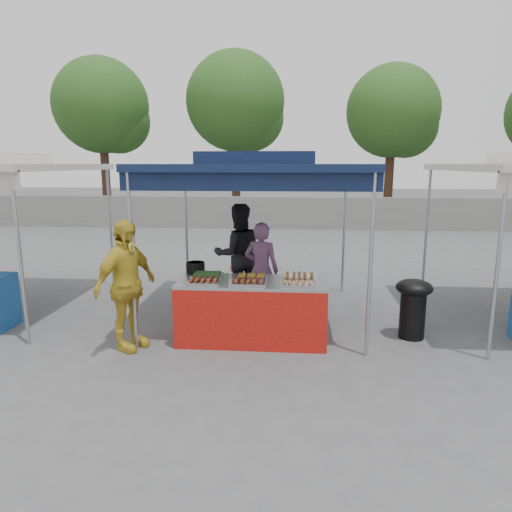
# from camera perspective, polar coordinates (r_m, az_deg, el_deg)

# --- Properties ---
(ground_plane) EXTENTS (80.00, 80.00, 0.00)m
(ground_plane) POSITION_cam_1_polar(r_m,az_deg,el_deg) (6.53, -0.43, -10.12)
(ground_plane) COLOR #4E4E50
(back_wall) EXTENTS (40.00, 0.25, 1.20)m
(back_wall) POSITION_cam_1_polar(r_m,az_deg,el_deg) (17.16, 2.83, 5.40)
(back_wall) COLOR slate
(back_wall) RESTS_ON ground_plane
(main_canopy) EXTENTS (3.20, 3.20, 2.57)m
(main_canopy) POSITION_cam_1_polar(r_m,az_deg,el_deg) (7.04, 0.25, 11.19)
(main_canopy) COLOR #A4A4AA
(main_canopy) RESTS_ON ground_plane
(tree_0) EXTENTS (3.93, 3.93, 6.76)m
(tree_0) POSITION_cam_1_polar(r_m,az_deg,el_deg) (21.07, -18.32, 16.95)
(tree_0) COLOR #382115
(tree_0) RESTS_ON ground_plane
(tree_1) EXTENTS (4.03, 4.03, 6.93)m
(tree_1) POSITION_cam_1_polar(r_m,az_deg,el_deg) (19.75, -2.13, 18.25)
(tree_1) COLOR #382115
(tree_1) RESTS_ON ground_plane
(tree_2) EXTENTS (3.69, 3.66, 6.28)m
(tree_2) POSITION_cam_1_polar(r_m,az_deg,el_deg) (19.83, 17.08, 16.45)
(tree_2) COLOR #382115
(tree_2) RESTS_ON ground_plane
(vendor_table) EXTENTS (2.00, 0.80, 0.85)m
(vendor_table) POSITION_cam_1_polar(r_m,az_deg,el_deg) (6.29, -0.52, -6.85)
(vendor_table) COLOR #A9160F
(vendor_table) RESTS_ON ground_plane
(food_tray_fl) EXTENTS (0.42, 0.30, 0.07)m
(food_tray_fl) POSITION_cam_1_polar(r_m,az_deg,el_deg) (6.02, -6.51, -3.22)
(food_tray_fl) COLOR #AFAFB3
(food_tray_fl) RESTS_ON vendor_table
(food_tray_fm) EXTENTS (0.42, 0.30, 0.07)m
(food_tray_fm) POSITION_cam_1_polar(r_m,az_deg,el_deg) (5.94, -0.88, -3.36)
(food_tray_fm) COLOR #AFAFB3
(food_tray_fm) RESTS_ON vendor_table
(food_tray_fr) EXTENTS (0.42, 0.30, 0.07)m
(food_tray_fr) POSITION_cam_1_polar(r_m,az_deg,el_deg) (5.92, 5.13, -3.46)
(food_tray_fr) COLOR #AFAFB3
(food_tray_fr) RESTS_ON vendor_table
(food_tray_bl) EXTENTS (0.42, 0.30, 0.07)m
(food_tray_bl) POSITION_cam_1_polar(r_m,az_deg,el_deg) (6.35, -6.11, -2.43)
(food_tray_bl) COLOR #AFAFB3
(food_tray_bl) RESTS_ON vendor_table
(food_tray_bm) EXTENTS (0.42, 0.30, 0.07)m
(food_tray_bm) POSITION_cam_1_polar(r_m,az_deg,el_deg) (6.25, -0.58, -2.60)
(food_tray_bm) COLOR #AFAFB3
(food_tray_bm) RESTS_ON vendor_table
(food_tray_br) EXTENTS (0.42, 0.30, 0.07)m
(food_tray_br) POSITION_cam_1_polar(r_m,az_deg,el_deg) (6.23, 5.47, -2.70)
(food_tray_br) COLOR #AFAFB3
(food_tray_br) RESTS_ON vendor_table
(cooking_pot) EXTENTS (0.27, 0.27, 0.16)m
(cooking_pot) POSITION_cam_1_polar(r_m,az_deg,el_deg) (6.66, -7.58, -1.43)
(cooking_pot) COLOR black
(cooking_pot) RESTS_ON vendor_table
(skewer_cup) EXTENTS (0.08, 0.08, 0.10)m
(skewer_cup) POSITION_cam_1_polar(r_m,az_deg,el_deg) (5.90, -3.21, -3.32)
(skewer_cup) COLOR #A4A4AA
(skewer_cup) RESTS_ON vendor_table
(wok_burner) EXTENTS (0.50, 0.50, 0.85)m
(wok_burner) POSITION_cam_1_polar(r_m,az_deg,el_deg) (6.73, 19.05, -5.61)
(wok_burner) COLOR black
(wok_burner) RESTS_ON ground_plane
(crate_left) EXTENTS (0.49, 0.34, 0.29)m
(crate_left) POSITION_cam_1_polar(r_m,az_deg,el_deg) (7.11, -3.65, -7.06)
(crate_left) COLOR navy
(crate_left) RESTS_ON ground_plane
(crate_right) EXTENTS (0.55, 0.39, 0.33)m
(crate_right) POSITION_cam_1_polar(r_m,az_deg,el_deg) (6.90, 1.69, -7.47)
(crate_right) COLOR navy
(crate_right) RESTS_ON ground_plane
(crate_stacked) EXTENTS (0.52, 0.36, 0.31)m
(crate_stacked) POSITION_cam_1_polar(r_m,az_deg,el_deg) (6.80, 1.71, -4.91)
(crate_stacked) COLOR navy
(crate_stacked) RESTS_ON crate_right
(vendor_woman) EXTENTS (0.63, 0.49, 1.52)m
(vendor_woman) POSITION_cam_1_polar(r_m,az_deg,el_deg) (7.17, 0.68, -1.78)
(vendor_woman) COLOR #784C6F
(vendor_woman) RESTS_ON ground_plane
(helper_man) EXTENTS (1.01, 0.90, 1.75)m
(helper_man) POSITION_cam_1_polar(r_m,az_deg,el_deg) (7.84, -2.21, 0.20)
(helper_man) COLOR black
(helper_man) RESTS_ON ground_plane
(customer_person) EXTENTS (0.81, 1.09, 1.72)m
(customer_person) POSITION_cam_1_polar(r_m,az_deg,el_deg) (6.14, -15.94, -3.56)
(customer_person) COLOR gold
(customer_person) RESTS_ON ground_plane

